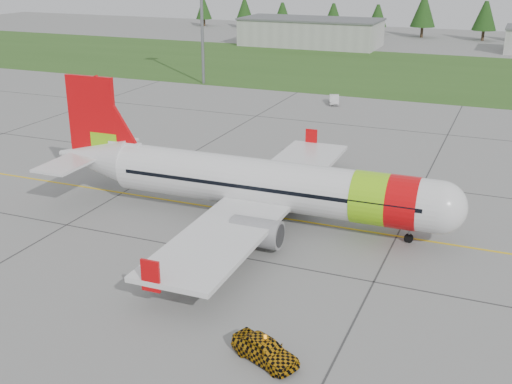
% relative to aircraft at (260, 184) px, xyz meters
% --- Properties ---
extents(ground, '(320.00, 320.00, 0.00)m').
position_rel_aircraft_xyz_m(ground, '(1.03, -7.06, -3.11)').
color(ground, gray).
rests_on(ground, ground).
extents(aircraft, '(35.54, 32.59, 10.77)m').
position_rel_aircraft_xyz_m(aircraft, '(0.00, 0.00, 0.00)').
color(aircraft, silver).
rests_on(aircraft, ground).
extents(follow_me_car, '(1.92, 2.05, 4.07)m').
position_rel_aircraft_xyz_m(follow_me_car, '(7.59, -17.97, -1.07)').
color(follow_me_car, '#CB8A0B').
rests_on(follow_me_car, ground).
extents(service_van, '(1.69, 1.64, 3.91)m').
position_rel_aircraft_xyz_m(service_van, '(-6.40, 44.32, -1.15)').
color(service_van, silver).
rests_on(service_van, ground).
extents(grass_strip, '(320.00, 50.00, 0.03)m').
position_rel_aircraft_xyz_m(grass_strip, '(1.03, 74.94, -3.09)').
color(grass_strip, '#30561E').
rests_on(grass_strip, ground).
extents(taxi_guideline, '(120.00, 0.25, 0.02)m').
position_rel_aircraft_xyz_m(taxi_guideline, '(1.03, 0.94, -3.09)').
color(taxi_guideline, gold).
rests_on(taxi_guideline, ground).
extents(hangar_west, '(32.00, 14.00, 6.00)m').
position_rel_aircraft_xyz_m(hangar_west, '(-28.97, 102.94, -0.11)').
color(hangar_west, '#A8A8A3').
rests_on(hangar_west, ground).
extents(floodlight_mast, '(0.50, 0.50, 20.00)m').
position_rel_aircraft_xyz_m(floodlight_mast, '(-30.97, 50.94, 6.89)').
color(floodlight_mast, slate).
rests_on(floodlight_mast, ground).
extents(treeline, '(160.00, 8.00, 10.00)m').
position_rel_aircraft_xyz_m(treeline, '(1.03, 130.94, 1.89)').
color(treeline, '#1C3F14').
rests_on(treeline, ground).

